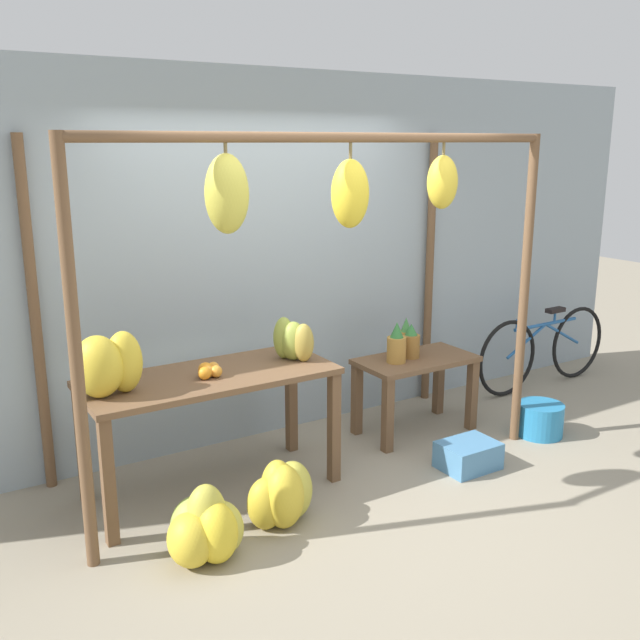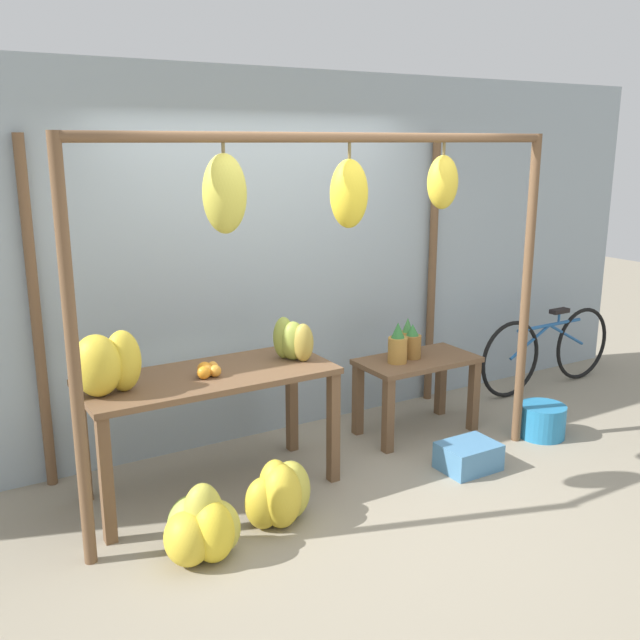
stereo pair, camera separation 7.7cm
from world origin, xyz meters
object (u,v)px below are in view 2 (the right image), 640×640
object	(u,v)px
pineapple_cluster	(405,342)
parked_bicycle	(548,349)
banana_pile_ground_left	(202,528)
fruit_crate_white	(468,456)
banana_pile_ground_right	(279,494)
papaya_pile	(293,341)
blue_bucket	(542,421)
orange_pile	(207,370)
banana_pile_on_table	(106,364)

from	to	relation	value
pineapple_cluster	parked_bicycle	distance (m)	1.85
pineapple_cluster	banana_pile_ground_left	world-z (taller)	pineapple_cluster
banana_pile_ground_left	fruit_crate_white	xyz separation A→B (m)	(2.04, 0.08, -0.08)
banana_pile_ground_right	papaya_pile	bearing A→B (deg)	54.61
parked_bicycle	pineapple_cluster	bearing A→B (deg)	-175.13
blue_bucket	orange_pile	bearing A→B (deg)	170.11
banana_pile_on_table	orange_pile	distance (m)	0.65
orange_pile	papaya_pile	distance (m)	0.65
banana_pile_ground_right	fruit_crate_white	distance (m)	1.51
banana_pile_on_table	blue_bucket	distance (m)	3.39
banana_pile_ground_right	parked_bicycle	distance (m)	3.46
fruit_crate_white	parked_bicycle	bearing A→B (deg)	27.43
banana_pile_ground_left	fruit_crate_white	size ratio (longest dim) A/B	1.26
banana_pile_ground_left	banana_pile_ground_right	world-z (taller)	banana_pile_ground_left
fruit_crate_white	parked_bicycle	world-z (taller)	parked_bicycle
banana_pile_on_table	banana_pile_ground_right	size ratio (longest dim) A/B	0.92
pineapple_cluster	papaya_pile	distance (m)	1.13
orange_pile	papaya_pile	size ratio (longest dim) A/B	0.56
pineapple_cluster	papaya_pile	world-z (taller)	papaya_pile
pineapple_cluster	papaya_pile	bearing A→B (deg)	-171.38
banana_pile_on_table	banana_pile_ground_left	world-z (taller)	banana_pile_on_table
banana_pile_on_table	blue_bucket	xyz separation A→B (m)	(3.24, -0.44, -0.88)
banana_pile_on_table	fruit_crate_white	world-z (taller)	banana_pile_on_table
banana_pile_on_table	pineapple_cluster	size ratio (longest dim) A/B	1.29
banana_pile_on_table	papaya_pile	world-z (taller)	banana_pile_on_table
pineapple_cluster	fruit_crate_white	distance (m)	1.03
orange_pile	blue_bucket	bearing A→B (deg)	-9.89
orange_pile	parked_bicycle	distance (m)	3.60
banana_pile_ground_left	papaya_pile	distance (m)	1.43
banana_pile_on_table	fruit_crate_white	bearing A→B (deg)	-14.05
pineapple_cluster	banana_pile_on_table	bearing A→B (deg)	-174.93
banana_pile_on_table	pineapple_cluster	world-z (taller)	banana_pile_on_table
banana_pile_on_table	orange_pile	world-z (taller)	banana_pile_on_table
orange_pile	banana_pile_ground_right	bearing A→B (deg)	-69.74
banana_pile_ground_left	orange_pile	bearing A→B (deg)	64.06
blue_bucket	parked_bicycle	bearing A→B (deg)	40.90
banana_pile_ground_left	papaya_pile	xyz separation A→B (m)	(0.97, 0.71, 0.77)
banana_pile_ground_left	pineapple_cluster	bearing A→B (deg)	22.96
fruit_crate_white	blue_bucket	bearing A→B (deg)	9.05
pineapple_cluster	orange_pile	bearing A→B (deg)	-173.52
orange_pile	blue_bucket	xyz separation A→B (m)	(2.61, -0.46, -0.73)
banana_pile_ground_left	banana_pile_ground_right	distance (m)	0.55
banana_pile_on_table	orange_pile	xyz separation A→B (m)	(0.63, 0.01, -0.15)
parked_bicycle	fruit_crate_white	bearing A→B (deg)	-152.57
banana_pile_on_table	pineapple_cluster	distance (m)	2.39
fruit_crate_white	blue_bucket	world-z (taller)	blue_bucket
banana_pile_on_table	banana_pile_ground_left	distance (m)	1.10
banana_pile_on_table	banana_pile_ground_left	xyz separation A→B (m)	(0.30, -0.67, -0.83)
fruit_crate_white	orange_pile	bearing A→B (deg)	160.74
pineapple_cluster	fruit_crate_white	world-z (taller)	pineapple_cluster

